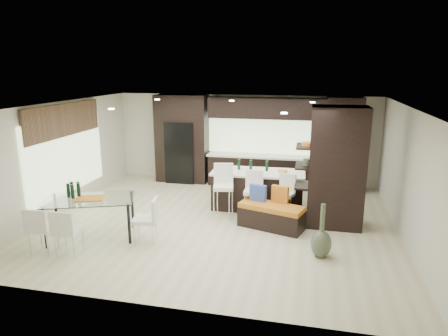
% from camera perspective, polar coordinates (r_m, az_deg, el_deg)
% --- Properties ---
extents(ground, '(8.00, 8.00, 0.00)m').
position_cam_1_polar(ground, '(9.40, -0.80, -7.70)').
color(ground, beige).
rests_on(ground, ground).
extents(back_wall, '(8.00, 0.02, 2.70)m').
position_cam_1_polar(back_wall, '(12.34, 2.92, 4.13)').
color(back_wall, beige).
rests_on(back_wall, ground).
extents(left_wall, '(0.02, 7.00, 2.70)m').
position_cam_1_polar(left_wall, '(10.62, -22.34, 1.41)').
color(left_wall, beige).
rests_on(left_wall, ground).
extents(right_wall, '(0.02, 7.00, 2.70)m').
position_cam_1_polar(right_wall, '(8.98, 24.87, -1.04)').
color(right_wall, beige).
rests_on(right_wall, ground).
extents(ceiling, '(8.00, 7.00, 0.02)m').
position_cam_1_polar(ceiling, '(8.76, -0.86, 8.93)').
color(ceiling, white).
rests_on(ceiling, ground).
extents(window_left, '(0.04, 3.20, 1.90)m').
position_cam_1_polar(window_left, '(10.76, -21.57, 1.64)').
color(window_left, '#B2D199').
rests_on(window_left, left_wall).
extents(window_back, '(3.40, 0.04, 1.20)m').
position_cam_1_polar(window_back, '(12.19, 5.69, 4.90)').
color(window_back, '#B2D199').
rests_on(window_back, back_wall).
extents(stone_accent, '(0.08, 3.00, 0.80)m').
position_cam_1_polar(stone_accent, '(10.60, -21.87, 6.39)').
color(stone_accent, brown).
rests_on(stone_accent, left_wall).
extents(ceiling_spots, '(4.00, 3.00, 0.02)m').
position_cam_1_polar(ceiling_spots, '(9.00, -0.49, 8.94)').
color(ceiling_spots, white).
rests_on(ceiling_spots, ceiling).
extents(back_cabinetry, '(6.80, 0.68, 2.70)m').
position_cam_1_polar(back_cabinetry, '(11.95, 5.02, 3.76)').
color(back_cabinetry, black).
rests_on(back_cabinetry, ground).
extents(refrigerator, '(0.90, 0.68, 1.90)m').
position_cam_1_polar(refrigerator, '(12.51, -6.02, 2.34)').
color(refrigerator, black).
rests_on(refrigerator, ground).
extents(partition_column, '(1.20, 0.80, 2.70)m').
position_cam_1_polar(partition_column, '(9.16, 15.80, 0.05)').
color(partition_column, black).
rests_on(partition_column, ground).
extents(kitchen_island, '(2.35, 1.06, 0.97)m').
position_cam_1_polar(kitchen_island, '(10.17, 4.85, -3.13)').
color(kitchen_island, black).
rests_on(kitchen_island, ground).
extents(stool_left, '(0.54, 0.54, 1.04)m').
position_cam_1_polar(stool_left, '(9.50, -0.10, -4.10)').
color(stool_left, white).
rests_on(stool_left, ground).
extents(stool_mid, '(0.43, 0.43, 0.94)m').
position_cam_1_polar(stool_mid, '(9.42, 4.18, -4.64)').
color(stool_mid, white).
rests_on(stool_mid, ground).
extents(stool_right, '(0.52, 0.52, 0.91)m').
position_cam_1_polar(stool_right, '(9.36, 8.52, -4.99)').
color(stool_right, white).
rests_on(stool_right, ground).
extents(bench, '(1.53, 0.96, 0.55)m').
position_cam_1_polar(bench, '(9.02, 6.75, -6.87)').
color(bench, black).
rests_on(bench, ground).
extents(floor_vase, '(0.43, 0.43, 1.06)m').
position_cam_1_polar(floor_vase, '(7.78, 13.80, -8.71)').
color(floor_vase, '#414D38').
rests_on(floor_vase, ground).
extents(dining_table, '(2.02, 1.56, 0.86)m').
position_cam_1_polar(dining_table, '(8.89, -18.42, -6.81)').
color(dining_table, white).
rests_on(dining_table, ground).
extents(chair_near, '(0.50, 0.50, 0.86)m').
position_cam_1_polar(chair_near, '(8.25, -21.31, -8.69)').
color(chair_near, white).
rests_on(chair_near, ground).
extents(chair_far, '(0.50, 0.50, 0.86)m').
position_cam_1_polar(chair_far, '(8.57, -24.45, -8.18)').
color(chair_far, white).
rests_on(chair_far, ground).
extents(chair_end, '(0.56, 0.56, 0.87)m').
position_cam_1_polar(chair_end, '(8.35, -11.21, -7.66)').
color(chair_end, white).
rests_on(chair_end, ground).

